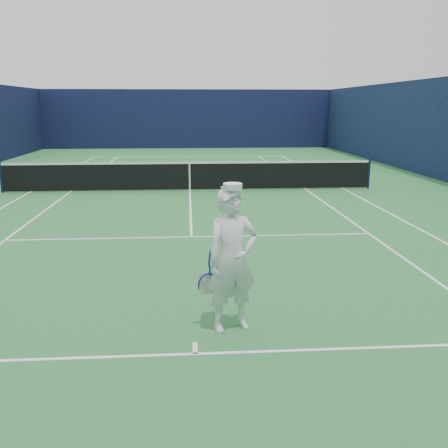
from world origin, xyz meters
name	(u,v)px	position (x,y,z in m)	size (l,w,h in m)	color
ground	(190,190)	(0.00, 0.00, 0.00)	(80.00, 80.00, 0.00)	#2A6F36
court_markings	(190,190)	(0.00, 0.00, 0.00)	(11.03, 23.83, 0.01)	white
windscreen_fence	(189,133)	(0.00, 0.00, 2.00)	(20.12, 36.12, 4.00)	#0E1233
tennis_net	(190,175)	(0.00, 0.00, 0.55)	(12.88, 0.09, 1.07)	#141E4C
tennis_player	(232,260)	(0.50, -11.19, 0.95)	(0.88, 0.64, 1.95)	white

